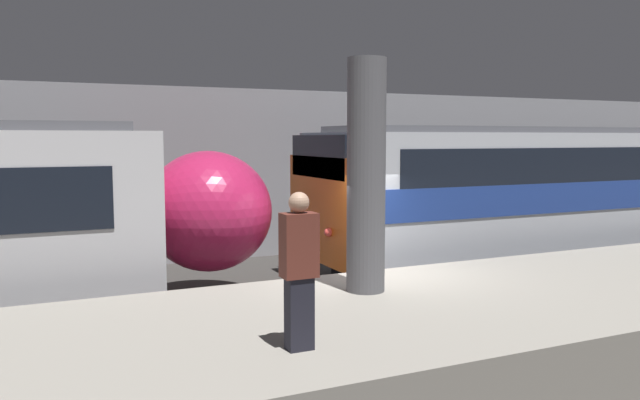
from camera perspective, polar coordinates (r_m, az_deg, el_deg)
The scene contains 6 objects.
ground_plane at distance 11.08m, azimuth 4.19°, elevation -11.09°, with size 120.00×120.00×0.00m, color #33302D.
platform at distance 9.20m, azimuth 10.83°, elevation -11.73°, with size 40.00×4.32×0.91m.
station_rear_barrier at distance 16.71m, azimuth -6.70°, elevation 2.39°, with size 50.00×0.15×4.49m.
support_pillar_near at distance 9.22m, azimuth 4.24°, elevation 2.18°, with size 0.57×0.57×3.44m.
train_boxy at distance 18.33m, azimuth 25.25°, elevation 0.69°, with size 17.46×2.99×3.45m.
person_waiting at distance 6.72m, azimuth -1.92°, elevation -6.13°, with size 0.38×0.24×1.72m.
Camera 1 is at (-5.13, -9.29, 3.20)m, focal length 35.00 mm.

